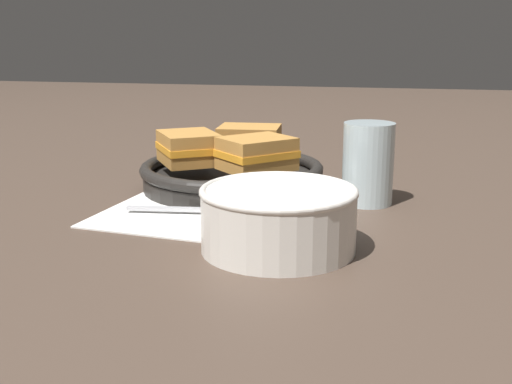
{
  "coord_description": "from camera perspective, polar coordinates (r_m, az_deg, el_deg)",
  "views": [
    {
      "loc": [
        0.18,
        -0.75,
        0.23
      ],
      "look_at": [
        0.02,
        0.0,
        0.04
      ],
      "focal_mm": 45.0,
      "sensor_mm": 36.0,
      "label": 1
    }
  ],
  "objects": [
    {
      "name": "napkin",
      "position": [
        0.84,
        -4.71,
        -1.84
      ],
      "size": [
        0.28,
        0.25,
        0.0
      ],
      "color": "white",
      "rests_on": "ground_plane"
    },
    {
      "name": "spoon",
      "position": [
        0.83,
        -3.47,
        -1.62
      ],
      "size": [
        0.17,
        0.04,
        0.01
      ],
      "rotation": [
        0.0,
        0.0,
        0.12
      ],
      "color": "#B7B7BC",
      "rests_on": "napkin"
    },
    {
      "name": "sandwich_near_right",
      "position": [
        0.9,
        0.06,
        3.44
      ],
      "size": [
        0.12,
        0.12,
        0.05
      ],
      "rotation": [
        0.0,
        0.0,
        7.08
      ],
      "color": "#B27A38",
      "rests_on": "skillet"
    },
    {
      "name": "skillet",
      "position": [
        0.96,
        -2.16,
        1.46
      ],
      "size": [
        0.27,
        0.27,
        0.04
      ],
      "color": "black",
      "rests_on": "ground_plane"
    },
    {
      "name": "soup_bowl",
      "position": [
        0.69,
        2.0,
        -2.03
      ],
      "size": [
        0.17,
        0.17,
        0.07
      ],
      "color": "silver",
      "rests_on": "ground_plane"
    },
    {
      "name": "drinking_glass",
      "position": [
        0.89,
        9.93,
        2.51
      ],
      "size": [
        0.07,
        0.07,
        0.11
      ],
      "color": "silver",
      "rests_on": "ground_plane"
    },
    {
      "name": "ground_plane",
      "position": [
        0.81,
        -1.12,
        -2.58
      ],
      "size": [
        4.0,
        4.0,
        0.0
      ],
      "primitive_type": "plane",
      "color": "#47382D"
    },
    {
      "name": "sandwich_near_left",
      "position": [
        0.95,
        -6.01,
        3.92
      ],
      "size": [
        0.12,
        0.12,
        0.05
      ],
      "rotation": [
        0.0,
        0.0,
        5.3
      ],
      "color": "#B27A38",
      "rests_on": "skillet"
    },
    {
      "name": "sandwich_far_left",
      "position": [
        1.01,
        -0.58,
        4.59
      ],
      "size": [
        0.1,
        0.09,
        0.05
      ],
      "rotation": [
        0.0,
        0.0,
        9.5
      ],
      "color": "#B27A38",
      "rests_on": "skillet"
    }
  ]
}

